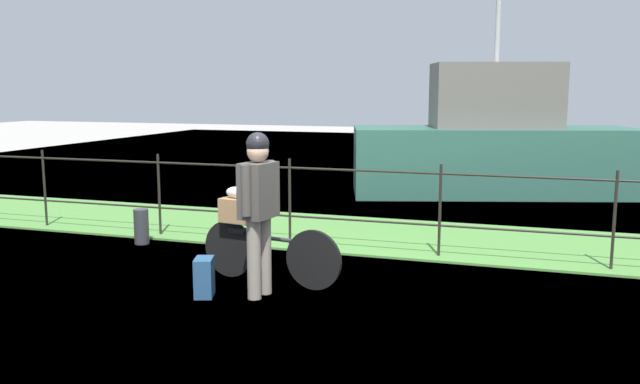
% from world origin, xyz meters
% --- Properties ---
extents(ground_plane, '(60.00, 60.00, 0.00)m').
position_xyz_m(ground_plane, '(0.00, 0.00, 0.00)').
color(ground_plane, '#B2ADA3').
extents(grass_strip, '(27.00, 2.40, 0.03)m').
position_xyz_m(grass_strip, '(0.00, 3.34, 0.01)').
color(grass_strip, '#569342').
rests_on(grass_strip, ground).
extents(harbor_water, '(30.00, 30.00, 0.00)m').
position_xyz_m(harbor_water, '(0.00, 10.07, 0.00)').
color(harbor_water, '#426684').
rests_on(harbor_water, ground).
extents(iron_fence, '(18.04, 0.04, 1.19)m').
position_xyz_m(iron_fence, '(0.00, 2.39, 0.69)').
color(iron_fence, '#28231E').
rests_on(iron_fence, ground).
extents(bicycle_main, '(1.70, 0.34, 0.64)m').
position_xyz_m(bicycle_main, '(-0.63, 0.74, 0.34)').
color(bicycle_main, black).
rests_on(bicycle_main, ground).
extents(wooden_crate, '(0.39, 0.30, 0.26)m').
position_xyz_m(wooden_crate, '(-1.02, 0.80, 0.78)').
color(wooden_crate, '#A87F51').
rests_on(wooden_crate, bicycle_main).
extents(terrier_dog, '(0.32, 0.18, 0.18)m').
position_xyz_m(terrier_dog, '(-0.99, 0.80, 0.99)').
color(terrier_dog, silver).
rests_on(terrier_dog, wooden_crate).
extents(cyclist_person, '(0.32, 0.53, 1.68)m').
position_xyz_m(cyclist_person, '(-0.53, 0.26, 1.00)').
color(cyclist_person, gray).
rests_on(cyclist_person, ground).
extents(backpack_on_paving, '(0.26, 0.32, 0.40)m').
position_xyz_m(backpack_on_paving, '(-1.07, 0.08, 0.20)').
color(backpack_on_paving, '#28517A').
rests_on(backpack_on_paving, ground).
extents(mooring_bollard, '(0.20, 0.20, 0.48)m').
position_xyz_m(mooring_bollard, '(-2.99, 1.89, 0.24)').
color(mooring_bollard, '#38383D').
rests_on(mooring_bollard, ground).
extents(moored_boat_near, '(5.83, 3.35, 4.21)m').
position_xyz_m(moored_boat_near, '(1.29, 7.85, 0.97)').
color(moored_boat_near, '#336656').
rests_on(moored_boat_near, ground).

